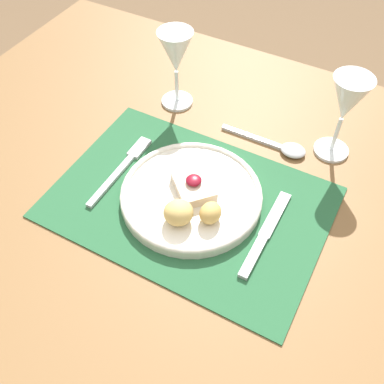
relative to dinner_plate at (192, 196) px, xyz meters
name	(u,v)px	position (x,y,z in m)	size (l,w,h in m)	color
ground_plane	(190,353)	(0.00, 0.00, -0.76)	(8.00, 8.00, 0.00)	brown
dining_table	(190,233)	(0.00, 0.00, -0.11)	(1.25, 1.00, 0.74)	brown
placemat	(189,202)	(0.00, 0.00, -0.02)	(0.48, 0.33, 0.00)	#235633
dinner_plate	(192,196)	(0.00, 0.00, 0.00)	(0.25, 0.25, 0.06)	silver
fork	(124,166)	(-0.15, 0.01, -0.01)	(0.02, 0.19, 0.01)	#B2B2B7
knife	(263,238)	(0.14, -0.02, -0.01)	(0.02, 0.19, 0.01)	#B2B2B7
spoon	(283,147)	(0.10, 0.20, -0.01)	(0.18, 0.04, 0.01)	#B2B2B7
wine_glass_near	(347,103)	(0.18, 0.24, 0.10)	(0.07, 0.07, 0.17)	white
wine_glass_far	(176,56)	(-0.16, 0.23, 0.10)	(0.07, 0.07, 0.17)	white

